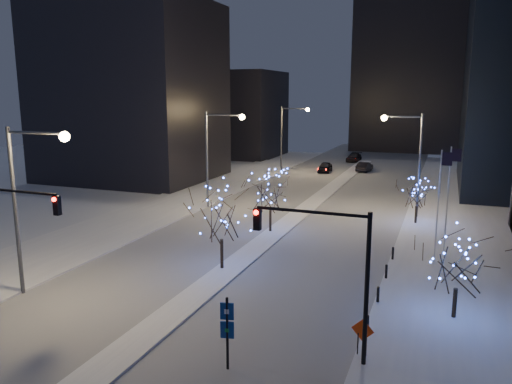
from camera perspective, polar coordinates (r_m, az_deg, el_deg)
The scene contains 25 objects.
ground at distance 26.31m, azimuth -12.39°, elevation -15.80°, with size 160.00×160.00×0.00m, color white.
road at distance 57.25m, azimuth 7.10°, elevation -0.84°, with size 20.00×130.00×0.02m, color #9DA2AB.
median at distance 52.50m, azimuth 5.78°, elevation -1.83°, with size 2.00×80.00×0.15m, color white.
east_sidewalk at distance 41.17m, azimuth 22.60°, elevation -6.30°, with size 10.00×90.00×0.15m, color white.
west_sidewalk at distance 49.34m, azimuth -13.33°, elevation -2.92°, with size 8.00×90.00×0.15m, color white.
filler_west_near at distance 72.34m, azimuth -14.09°, elevation 10.97°, with size 22.00×18.00×24.00m, color black.
filler_west_far at distance 97.74m, azimuth -2.79°, elevation 8.90°, with size 18.00×16.00×16.00m, color black.
horizon_block at distance 112.04m, azimuth 17.81°, elevation 15.33°, with size 24.00×14.00×42.00m, color black.
street_lamp_w_near at distance 31.30m, azimuth -24.67°, elevation 0.35°, with size 4.40×0.56×10.00m.
street_lamp_w_mid at distance 51.73m, azimuth -4.60°, elevation 5.22°, with size 4.40×0.56×10.00m.
street_lamp_w_far at distance 74.98m, azimuth 3.70°, elevation 7.06°, with size 4.40×0.56×10.00m.
street_lamp_east at distance 49.82m, azimuth 17.22°, elevation 4.47°, with size 3.90×0.56×10.00m.
traffic_signal_west at distance 29.96m, azimuth -26.45°, elevation -3.66°, with size 5.26×0.43×7.00m.
traffic_signal_east at distance 22.03m, azimuth 8.62°, elevation -7.64°, with size 5.26×0.43×7.00m.
flagpoles at distance 37.34m, azimuth 20.73°, elevation -0.40°, with size 1.35×2.60×8.00m.
bollards at distance 31.64m, azimuth 14.25°, elevation -9.96°, with size 0.16×12.16×0.90m.
car_near at distance 77.40m, azimuth 7.90°, elevation 2.83°, with size 1.80×4.47×1.52m, color black.
car_mid at distance 79.06m, azimuth 12.30°, elevation 2.83°, with size 1.55×4.46×1.47m, color black.
car_far at distance 90.52m, azimuth 11.13°, elevation 3.91°, with size 2.07×5.09×1.48m, color black.
holiday_tree_median_near at distance 33.43m, azimuth -3.99°, elevation -2.54°, with size 5.62×5.62×5.86m.
holiday_tree_median_far at distance 42.55m, azimuth 1.67°, elevation -0.08°, with size 5.42×5.42×5.22m.
holiday_tree_plaza_near at distance 28.23m, azimuth 22.09°, elevation -7.38°, with size 5.25×5.25×4.88m.
holiday_tree_plaza_far at distance 47.72m, azimuth 17.95°, elevation -0.19°, with size 3.67×3.67×4.14m.
wayfinding_sign at distance 22.16m, azimuth -3.31°, elevation -15.02°, with size 0.59×0.19×3.33m.
construction_sign at distance 23.84m, azimuth 12.07°, elevation -15.52°, with size 1.06×0.22×1.76m.
Camera 1 is at (13.25, -19.43, 11.81)m, focal length 35.00 mm.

